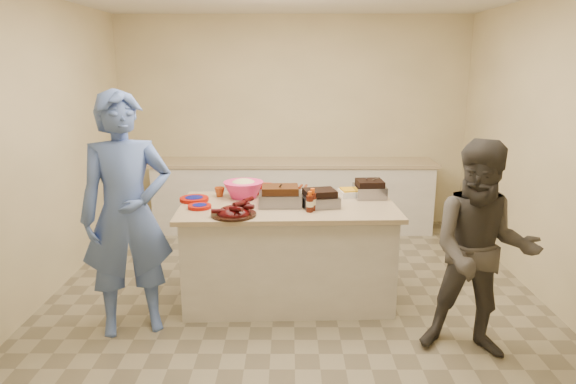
{
  "coord_description": "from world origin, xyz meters",
  "views": [
    {
      "loc": [
        -0.04,
        -4.2,
        2.09
      ],
      "look_at": [
        -0.05,
        0.2,
        0.99
      ],
      "focal_mm": 32.0,
      "sensor_mm": 36.0,
      "label": 1
    }
  ],
  "objects_px": {
    "island": "(288,298)",
    "guest_blue": "(136,327)",
    "roasting_pan": "(369,197)",
    "mustard_bottle": "(269,204)",
    "bbq_bottle_b": "(310,212)",
    "plastic_cup": "(220,196)",
    "coleslaw_bowl": "(244,197)",
    "rib_platter": "(234,216)",
    "guest_gray": "(472,352)",
    "bbq_bottle_a": "(312,210)"
  },
  "relations": [
    {
      "from": "roasting_pan",
      "to": "plastic_cup",
      "type": "xyz_separation_m",
      "value": [
        -1.39,
        0.02,
        0.0
      ]
    },
    {
      "from": "bbq_bottle_a",
      "to": "guest_blue",
      "type": "relative_size",
      "value": 0.1
    },
    {
      "from": "bbq_bottle_a",
      "to": "guest_gray",
      "type": "height_order",
      "value": "bbq_bottle_a"
    },
    {
      "from": "bbq_bottle_b",
      "to": "guest_gray",
      "type": "height_order",
      "value": "bbq_bottle_b"
    },
    {
      "from": "bbq_bottle_a",
      "to": "plastic_cup",
      "type": "height_order",
      "value": "bbq_bottle_a"
    },
    {
      "from": "island",
      "to": "guest_blue",
      "type": "height_order",
      "value": "island"
    },
    {
      "from": "island",
      "to": "mustard_bottle",
      "type": "distance_m",
      "value": 0.91
    },
    {
      "from": "island",
      "to": "bbq_bottle_a",
      "type": "height_order",
      "value": "bbq_bottle_a"
    },
    {
      "from": "island",
      "to": "plastic_cup",
      "type": "xyz_separation_m",
      "value": [
        -0.64,
        0.28,
        0.89
      ]
    },
    {
      "from": "plastic_cup",
      "to": "bbq_bottle_a",
      "type": "bearing_deg",
      "value": -28.66
    },
    {
      "from": "roasting_pan",
      "to": "bbq_bottle_b",
      "type": "relative_size",
      "value": 1.57
    },
    {
      "from": "bbq_bottle_b",
      "to": "island",
      "type": "bearing_deg",
      "value": 128.29
    },
    {
      "from": "mustard_bottle",
      "to": "guest_blue",
      "type": "relative_size",
      "value": 0.06
    },
    {
      "from": "bbq_bottle_b",
      "to": "roasting_pan",
      "type": "bearing_deg",
      "value": 40.71
    },
    {
      "from": "coleslaw_bowl",
      "to": "bbq_bottle_a",
      "type": "bearing_deg",
      "value": -34.95
    },
    {
      "from": "coleslaw_bowl",
      "to": "plastic_cup",
      "type": "relative_size",
      "value": 3.91
    },
    {
      "from": "guest_gray",
      "to": "bbq_bottle_a",
      "type": "bearing_deg",
      "value": 163.34
    },
    {
      "from": "guest_gray",
      "to": "bbq_bottle_b",
      "type": "bearing_deg",
      "value": 165.52
    },
    {
      "from": "roasting_pan",
      "to": "mustard_bottle",
      "type": "xyz_separation_m",
      "value": [
        -0.92,
        -0.23,
        0.0
      ]
    },
    {
      "from": "coleslaw_bowl",
      "to": "rib_platter",
      "type": "bearing_deg",
      "value": -92.85
    },
    {
      "from": "roasting_pan",
      "to": "guest_gray",
      "type": "height_order",
      "value": "roasting_pan"
    },
    {
      "from": "plastic_cup",
      "to": "guest_blue",
      "type": "xyz_separation_m",
      "value": [
        -0.6,
        -0.83,
        -0.89
      ]
    },
    {
      "from": "coleslaw_bowl",
      "to": "mustard_bottle",
      "type": "relative_size",
      "value": 3.38
    },
    {
      "from": "coleslaw_bowl",
      "to": "guest_gray",
      "type": "height_order",
      "value": "coleslaw_bowl"
    },
    {
      "from": "rib_platter",
      "to": "guest_gray",
      "type": "relative_size",
      "value": 0.23
    },
    {
      "from": "island",
      "to": "guest_blue",
      "type": "distance_m",
      "value": 1.36
    },
    {
      "from": "coleslaw_bowl",
      "to": "bbq_bottle_b",
      "type": "xyz_separation_m",
      "value": [
        0.59,
        -0.48,
        0.0
      ]
    },
    {
      "from": "bbq_bottle_a",
      "to": "mustard_bottle",
      "type": "bearing_deg",
      "value": 150.42
    },
    {
      "from": "rib_platter",
      "to": "coleslaw_bowl",
      "type": "distance_m",
      "value": 0.59
    },
    {
      "from": "island",
      "to": "guest_blue",
      "type": "relative_size",
      "value": 0.98
    },
    {
      "from": "rib_platter",
      "to": "plastic_cup",
      "type": "bearing_deg",
      "value": 107.65
    },
    {
      "from": "roasting_pan",
      "to": "rib_platter",
      "type": "bearing_deg",
      "value": -157.21
    },
    {
      "from": "roasting_pan",
      "to": "guest_blue",
      "type": "relative_size",
      "value": 0.14
    },
    {
      "from": "roasting_pan",
      "to": "mustard_bottle",
      "type": "bearing_deg",
      "value": -169.81
    },
    {
      "from": "guest_blue",
      "to": "plastic_cup",
      "type": "bearing_deg",
      "value": 34.63
    },
    {
      "from": "rib_platter",
      "to": "bbq_bottle_a",
      "type": "relative_size",
      "value": 1.97
    },
    {
      "from": "rib_platter",
      "to": "plastic_cup",
      "type": "relative_size",
      "value": 3.94
    },
    {
      "from": "island",
      "to": "coleslaw_bowl",
      "type": "bearing_deg",
      "value": 146.96
    },
    {
      "from": "mustard_bottle",
      "to": "plastic_cup",
      "type": "distance_m",
      "value": 0.54
    },
    {
      "from": "bbq_bottle_b",
      "to": "bbq_bottle_a",
      "type": "bearing_deg",
      "value": 63.41
    },
    {
      "from": "roasting_pan",
      "to": "coleslaw_bowl",
      "type": "xyz_separation_m",
      "value": [
        -1.17,
        -0.01,
        0.0
      ]
    },
    {
      "from": "rib_platter",
      "to": "guest_blue",
      "type": "relative_size",
      "value": 0.19
    },
    {
      "from": "plastic_cup",
      "to": "bbq_bottle_b",
      "type": "bearing_deg",
      "value": -31.78
    },
    {
      "from": "guest_blue",
      "to": "guest_gray",
      "type": "height_order",
      "value": "guest_gray"
    },
    {
      "from": "coleslaw_bowl",
      "to": "bbq_bottle_b",
      "type": "distance_m",
      "value": 0.76
    },
    {
      "from": "rib_platter",
      "to": "guest_gray",
      "type": "height_order",
      "value": "rib_platter"
    },
    {
      "from": "plastic_cup",
      "to": "guest_gray",
      "type": "relative_size",
      "value": 0.06
    },
    {
      "from": "plastic_cup",
      "to": "guest_blue",
      "type": "relative_size",
      "value": 0.05
    },
    {
      "from": "island",
      "to": "bbq_bottle_b",
      "type": "distance_m",
      "value": 0.94
    },
    {
      "from": "bbq_bottle_a",
      "to": "plastic_cup",
      "type": "xyz_separation_m",
      "value": [
        -0.85,
        0.46,
        0.0
      ]
    }
  ]
}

